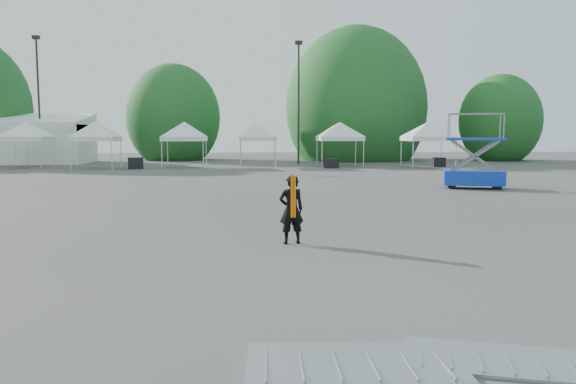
{
  "coord_description": "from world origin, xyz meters",
  "views": [
    {
      "loc": [
        -1.02,
        -13.32,
        2.5
      ],
      "look_at": [
        -0.23,
        -1.97,
        1.3
      ],
      "focal_mm": 35.0,
      "sensor_mm": 36.0,
      "label": 1
    }
  ],
  "objects": [
    {
      "name": "light_pole_east",
      "position": [
        3.0,
        32.0,
        5.52
      ],
      "size": [
        0.6,
        0.25,
        9.8
      ],
      "color": "black",
      "rests_on": "ground"
    },
    {
      "name": "crate_west",
      "position": [
        -8.93,
        26.56,
        0.4
      ],
      "size": [
        1.18,
        1.01,
        0.8
      ],
      "primitive_type": "cube",
      "rotation": [
        0.0,
        0.0,
        0.23
      ],
      "color": "black",
      "rests_on": "ground"
    },
    {
      "name": "barrier_mid",
      "position": [
        1.64,
        -7.58,
        0.03
      ],
      "size": [
        2.08,
        1.44,
        0.06
      ],
      "rotation": [
        0.0,
        0.0,
        -0.29
      ],
      "color": "#989A9F",
      "rests_on": "ground"
    },
    {
      "name": "scissor_lift",
      "position": [
        9.12,
        11.33,
        1.7
      ],
      "size": [
        2.87,
        1.99,
        3.37
      ],
      "rotation": [
        0.0,
        0.0,
        -0.29
      ],
      "color": "#0D1AAC",
      "rests_on": "ground"
    },
    {
      "name": "tent_f",
      "position": [
        5.82,
        28.71,
        3.06
      ],
      "size": [
        4.6,
        4.6,
        3.88
      ],
      "color": "silver",
      "rests_on": "ground"
    },
    {
      "name": "tent_d",
      "position": [
        -5.67,
        28.03,
        3.06
      ],
      "size": [
        4.37,
        4.37,
        3.88
      ],
      "color": "silver",
      "rests_on": "ground"
    },
    {
      "name": "crate_east",
      "position": [
        12.97,
        27.25,
        0.35
      ],
      "size": [
        0.91,
        0.71,
        0.7
      ],
      "primitive_type": "cube",
      "rotation": [
        0.0,
        0.0,
        -0.01
      ],
      "color": "black",
      "rests_on": "ground"
    },
    {
      "name": "ground",
      "position": [
        0.0,
        0.0,
        0.0
      ],
      "size": [
        120.0,
        120.0,
        0.0
      ],
      "primitive_type": "plane",
      "color": "#474442",
      "rests_on": "ground"
    },
    {
      "name": "tent_b",
      "position": [
        -17.17,
        29.0,
        3.06
      ],
      "size": [
        4.38,
        4.38,
        3.88
      ],
      "color": "silver",
      "rests_on": "ground"
    },
    {
      "name": "tree_mid_e",
      "position": [
        9.0,
        39.0,
        4.84
      ],
      "size": [
        5.12,
        5.12,
        7.79
      ],
      "color": "#382314",
      "rests_on": "ground"
    },
    {
      "name": "man",
      "position": [
        -0.07,
        -0.83,
        0.78
      ],
      "size": [
        0.63,
        0.48,
        1.56
      ],
      "rotation": [
        0.0,
        0.0,
        3.34
      ],
      "color": "black",
      "rests_on": "ground"
    },
    {
      "name": "tent_c",
      "position": [
        -11.73,
        27.12,
        3.06
      ],
      "size": [
        4.18,
        4.18,
        3.88
      ],
      "color": "silver",
      "rests_on": "ground"
    },
    {
      "name": "tree_far_e",
      "position": [
        22.0,
        37.0,
        3.63
      ],
      "size": [
        3.84,
        3.84,
        5.84
      ],
      "color": "#382314",
      "rests_on": "ground"
    },
    {
      "name": "tree_mid_w",
      "position": [
        -8.0,
        40.0,
        3.93
      ],
      "size": [
        4.16,
        4.16,
        6.33
      ],
      "color": "#382314",
      "rests_on": "ground"
    },
    {
      "name": "light_pole_west",
      "position": [
        -18.0,
        34.0,
        5.77
      ],
      "size": [
        0.6,
        0.25,
        10.3
      ],
      "color": "black",
      "rests_on": "ground"
    },
    {
      "name": "tent_e",
      "position": [
        -0.35,
        28.07,
        3.06
      ],
      "size": [
        3.85,
        3.85,
        3.88
      ],
      "color": "silver",
      "rests_on": "ground"
    },
    {
      "name": "tent_g",
      "position": [
        12.12,
        27.16,
        3.06
      ],
      "size": [
        4.69,
        4.69,
        3.88
      ],
      "color": "silver",
      "rests_on": "ground"
    },
    {
      "name": "barrier_left",
      "position": [
        0.09,
        -7.58,
        0.04
      ],
      "size": [
        2.33,
        1.22,
        0.07
      ],
      "rotation": [
        0.0,
        0.0,
        -0.03
      ],
      "color": "#989A9F",
      "rests_on": "ground"
    },
    {
      "name": "crate_mid",
      "position": [
        4.87,
        26.48,
        0.35
      ],
      "size": [
        1.07,
        0.95,
        0.69
      ],
      "primitive_type": "cube",
      "rotation": [
        0.0,
        0.0,
        0.35
      ],
      "color": "black",
      "rests_on": "ground"
    }
  ]
}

